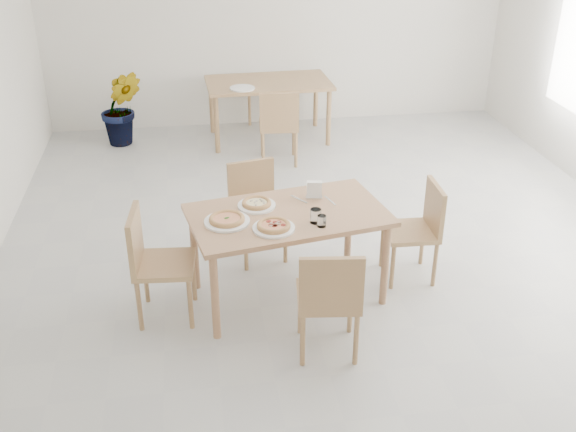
{
  "coord_description": "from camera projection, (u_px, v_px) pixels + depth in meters",
  "views": [
    {
      "loc": [
        -1.2,
        -5.26,
        3.09
      ],
      "look_at": [
        -0.51,
        -0.73,
        0.72
      ],
      "focal_mm": 42.0,
      "sensor_mm": 36.0,
      "label": 1
    }
  ],
  "objects": [
    {
      "name": "chair_west",
      "position": [
        153.0,
        257.0,
        5.01
      ],
      "size": [
        0.48,
        0.48,
        0.89
      ],
      "rotation": [
        0.0,
        0.0,
        1.48
      ],
      "color": "tan",
      "rests_on": "ground"
    },
    {
      "name": "pizza_margherita",
      "position": [
        227.0,
        219.0,
        4.98
      ],
      "size": [
        0.27,
        0.27,
        0.03
      ],
      "rotation": [
        0.0,
        0.0,
        0.02
      ],
      "color": "#EDAE6F",
      "rests_on": "plate_margherita"
    },
    {
      "name": "plate_margherita",
      "position": [
        227.0,
        222.0,
        4.99
      ],
      "size": [
        0.34,
        0.34,
        0.02
      ],
      "primitive_type": "cylinder",
      "color": "white",
      "rests_on": "main_table"
    },
    {
      "name": "plate_mushroom",
      "position": [
        257.0,
        206.0,
        5.23
      ],
      "size": [
        0.3,
        0.3,
        0.02
      ],
      "primitive_type": "cylinder",
      "color": "white",
      "rests_on": "main_table"
    },
    {
      "name": "fork_b",
      "position": [
        299.0,
        199.0,
        5.34
      ],
      "size": [
        0.12,
        0.17,
        0.01
      ],
      "primitive_type": "cube",
      "rotation": [
        0.0,
        0.0,
        0.58
      ],
      "color": "silver",
      "rests_on": "main_table"
    },
    {
      "name": "napkin_holder",
      "position": [
        314.0,
        190.0,
        5.33
      ],
      "size": [
        0.14,
        0.09,
        0.15
      ],
      "rotation": [
        0.0,
        0.0,
        -0.19
      ],
      "color": "silver",
      "rests_on": "main_table"
    },
    {
      "name": "chair_north",
      "position": [
        255.0,
        203.0,
        5.87
      ],
      "size": [
        0.5,
        0.5,
        0.85
      ],
      "rotation": [
        0.0,
        0.0,
        0.22
      ],
      "color": "tan",
      "rests_on": "ground"
    },
    {
      "name": "main_table",
      "position": [
        288.0,
        222.0,
        5.18
      ],
      "size": [
        1.62,
        1.1,
        0.75
      ],
      "rotation": [
        0.0,
        0.0,
        0.18
      ],
      "color": "tan",
      "rests_on": "ground"
    },
    {
      "name": "second_table",
      "position": [
        268.0,
        88.0,
        8.36
      ],
      "size": [
        1.55,
        0.92,
        0.75
      ],
      "rotation": [
        0.0,
        0.0,
        0.03
      ],
      "color": "tan",
      "rests_on": "ground"
    },
    {
      "name": "plate_pepperoni",
      "position": [
        274.0,
        228.0,
        4.9
      ],
      "size": [
        0.31,
        0.31,
        0.02
      ],
      "primitive_type": "cylinder",
      "color": "white",
      "rests_on": "main_table"
    },
    {
      "name": "chair_south",
      "position": [
        329.0,
        296.0,
        4.58
      ],
      "size": [
        0.48,
        0.48,
        0.87
      ],
      "rotation": [
        0.0,
        0.0,
        3.02
      ],
      "color": "tan",
      "rests_on": "ground"
    },
    {
      "name": "chair_back_s",
      "position": [
        279.0,
        122.0,
        7.68
      ],
      "size": [
        0.48,
        0.48,
        0.89
      ],
      "rotation": [
        0.0,
        0.0,
        3.05
      ],
      "color": "tan",
      "rests_on": "ground"
    },
    {
      "name": "potted_plant",
      "position": [
        122.0,
        108.0,
        8.28
      ],
      "size": [
        0.52,
        0.43,
        0.94
      ],
      "primitive_type": "imported",
      "rotation": [
        0.0,
        0.0,
        0.02
      ],
      "color": "#2F661E",
      "rests_on": "ground"
    },
    {
      "name": "pizza_pepperoni",
      "position": [
        274.0,
        225.0,
        4.89
      ],
      "size": [
        0.33,
        0.33,
        0.03
      ],
      "rotation": [
        0.0,
        0.0,
        0.43
      ],
      "color": "#EDAE6F",
      "rests_on": "plate_pepperoni"
    },
    {
      "name": "tumbler_b",
      "position": [
        322.0,
        221.0,
        4.93
      ],
      "size": [
        0.07,
        0.07,
        0.09
      ],
      "primitive_type": "cylinder",
      "color": "white",
      "rests_on": "main_table"
    },
    {
      "name": "chair_east",
      "position": [
        420.0,
        225.0,
        5.53
      ],
      "size": [
        0.43,
        0.43,
        0.84
      ],
      "rotation": [
        0.0,
        0.0,
        -1.61
      ],
      "color": "tan",
      "rests_on": "ground"
    },
    {
      "name": "fork_a",
      "position": [
        330.0,
        201.0,
        5.32
      ],
      "size": [
        0.07,
        0.18,
        0.01
      ],
      "primitive_type": "cube",
      "rotation": [
        0.0,
        0.0,
        0.28
      ],
      "color": "silver",
      "rests_on": "main_table"
    },
    {
      "name": "chair_back_n",
      "position": [
        264.0,
        81.0,
        9.12
      ],
      "size": [
        0.51,
        0.51,
        0.91
      ],
      "rotation": [
        0.0,
        0.0,
        -0.13
      ],
      "color": "tan",
      "rests_on": "ground"
    },
    {
      "name": "plate_empty",
      "position": [
        242.0,
        88.0,
        8.03
      ],
      "size": [
        0.3,
        0.3,
        0.02
      ],
      "primitive_type": "cylinder",
      "color": "white",
      "rests_on": "second_table"
    },
    {
      "name": "pizza_mushroom",
      "position": [
        257.0,
        203.0,
        5.22
      ],
      "size": [
        0.29,
        0.29,
        0.03
      ],
      "rotation": [
        0.0,
        0.0,
        -0.31
      ],
      "color": "#EDAE6F",
      "rests_on": "plate_mushroom"
    },
    {
      "name": "tumbler_a",
      "position": [
        316.0,
        216.0,
        4.98
      ],
      "size": [
        0.08,
        0.08,
        0.11
      ],
      "primitive_type": "cylinder",
      "color": "white",
      "rests_on": "main_table"
    }
  ]
}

